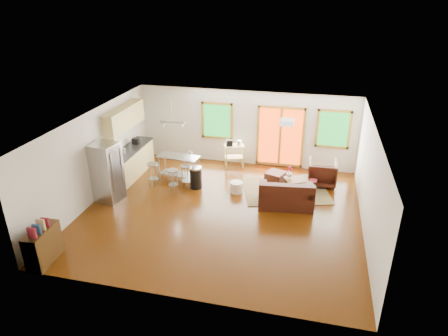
% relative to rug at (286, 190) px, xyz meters
% --- Properties ---
extents(floor, '(7.50, 7.00, 0.02)m').
position_rel_rug_xyz_m(floor, '(-1.62, -1.69, -0.02)').
color(floor, '#341703').
rests_on(floor, ground).
extents(ceiling, '(7.50, 7.00, 0.02)m').
position_rel_rug_xyz_m(ceiling, '(-1.62, -1.69, 2.60)').
color(ceiling, silver).
rests_on(ceiling, ground).
extents(back_wall, '(7.50, 0.02, 2.60)m').
position_rel_rug_xyz_m(back_wall, '(-1.62, 1.82, 1.29)').
color(back_wall, beige).
rests_on(back_wall, ground).
extents(left_wall, '(0.02, 7.00, 2.60)m').
position_rel_rug_xyz_m(left_wall, '(-5.38, -1.69, 1.29)').
color(left_wall, beige).
rests_on(left_wall, ground).
extents(right_wall, '(0.02, 7.00, 2.60)m').
position_rel_rug_xyz_m(right_wall, '(2.14, -1.69, 1.29)').
color(right_wall, beige).
rests_on(right_wall, ground).
extents(front_wall, '(7.50, 0.02, 2.60)m').
position_rel_rug_xyz_m(front_wall, '(-1.62, -5.20, 1.29)').
color(front_wall, beige).
rests_on(front_wall, ground).
extents(window_left, '(1.10, 0.05, 1.30)m').
position_rel_rug_xyz_m(window_left, '(-2.62, 1.77, 1.49)').
color(window_left, '#125D1D').
rests_on(window_left, back_wall).
extents(french_doors, '(1.60, 0.05, 2.10)m').
position_rel_rug_xyz_m(french_doors, '(-0.42, 1.77, 1.09)').
color(french_doors, '#BF330A').
rests_on(french_doors, back_wall).
extents(window_right, '(1.10, 0.05, 1.30)m').
position_rel_rug_xyz_m(window_right, '(1.28, 1.77, 1.49)').
color(window_right, '#125D1D').
rests_on(window_right, back_wall).
extents(rug, '(2.94, 2.54, 0.03)m').
position_rel_rug_xyz_m(rug, '(0.00, 0.00, 0.00)').
color(rug, '#496640').
rests_on(rug, floor).
extents(loveseat, '(1.62, 1.04, 0.81)m').
position_rel_rug_xyz_m(loveseat, '(0.08, -0.97, 0.31)').
color(loveseat, black).
rests_on(loveseat, floor).
extents(coffee_table, '(1.03, 0.85, 0.35)m').
position_rel_rug_xyz_m(coffee_table, '(0.40, 0.20, 0.29)').
color(coffee_table, '#34200B').
rests_on(coffee_table, floor).
extents(armchair, '(0.88, 0.82, 0.88)m').
position_rel_rug_xyz_m(armchair, '(1.05, 0.71, 0.43)').
color(armchair, black).
rests_on(armchair, floor).
extents(ottoman, '(0.69, 0.69, 0.36)m').
position_rel_rug_xyz_m(ottoman, '(-0.38, 0.49, 0.17)').
color(ottoman, black).
rests_on(ottoman, floor).
extents(pouf, '(0.43, 0.43, 0.34)m').
position_rel_rug_xyz_m(pouf, '(-1.45, -0.46, 0.16)').
color(pouf, silver).
rests_on(pouf, floor).
extents(vase, '(0.24, 0.24, 0.34)m').
position_rel_rug_xyz_m(vase, '(0.07, 0.17, 0.51)').
color(vase, silver).
rests_on(vase, coffee_table).
extents(book, '(0.20, 0.05, 0.27)m').
position_rel_rug_xyz_m(book, '(0.70, 0.04, 0.52)').
color(book, maroon).
rests_on(book, coffee_table).
extents(cabinets, '(0.64, 2.24, 2.30)m').
position_rel_rug_xyz_m(cabinets, '(-5.10, 0.01, 0.92)').
color(cabinets, tan).
rests_on(cabinets, floor).
extents(refrigerator, '(0.80, 0.78, 1.75)m').
position_rel_rug_xyz_m(refrigerator, '(-4.96, -1.76, 0.86)').
color(refrigerator, '#B7BABC').
rests_on(refrigerator, floor).
extents(island, '(1.38, 0.68, 0.84)m').
position_rel_rug_xyz_m(island, '(-3.41, -0.06, 0.57)').
color(island, '#B7BABC').
rests_on(island, floor).
extents(cup, '(0.14, 0.12, 0.13)m').
position_rel_rug_xyz_m(cup, '(-3.00, -0.10, 1.00)').
color(cup, silver).
rests_on(cup, island).
extents(bar_stool_a, '(0.43, 0.43, 0.74)m').
position_rel_rug_xyz_m(bar_stool_a, '(-4.08, -0.59, 0.54)').
color(bar_stool_a, '#B7BABC').
rests_on(bar_stool_a, floor).
extents(bar_stool_b, '(0.41, 0.41, 0.70)m').
position_rel_rug_xyz_m(bar_stool_b, '(-3.35, -0.81, 0.51)').
color(bar_stool_b, '#B7BABC').
rests_on(bar_stool_b, floor).
extents(bar_stool_c, '(0.40, 0.40, 0.74)m').
position_rel_rug_xyz_m(bar_stool_c, '(-3.03, -0.49, 0.54)').
color(bar_stool_c, '#B7BABC').
rests_on(bar_stool_c, floor).
extents(trash_can, '(0.41, 0.41, 0.70)m').
position_rel_rug_xyz_m(trash_can, '(-2.73, -0.45, 0.34)').
color(trash_can, black).
rests_on(trash_can, floor).
extents(kitchen_cart, '(0.77, 0.62, 1.01)m').
position_rel_rug_xyz_m(kitchen_cart, '(-1.93, 1.36, 0.68)').
color(kitchen_cart, tan).
rests_on(kitchen_cart, floor).
extents(bookshelf, '(0.43, 0.97, 1.12)m').
position_rel_rug_xyz_m(bookshelf, '(-4.96, -4.78, 0.43)').
color(bookshelf, '#34200B').
rests_on(bookshelf, floor).
extents(ceiling_flush, '(0.35, 0.35, 0.12)m').
position_rel_rug_xyz_m(ceiling_flush, '(-0.02, -1.09, 2.52)').
color(ceiling_flush, white).
rests_on(ceiling_flush, ceiling).
extents(pendant_light, '(0.80, 0.18, 0.79)m').
position_rel_rug_xyz_m(pendant_light, '(-3.52, -0.19, 1.89)').
color(pendant_light, gray).
rests_on(pendant_light, ceiling).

